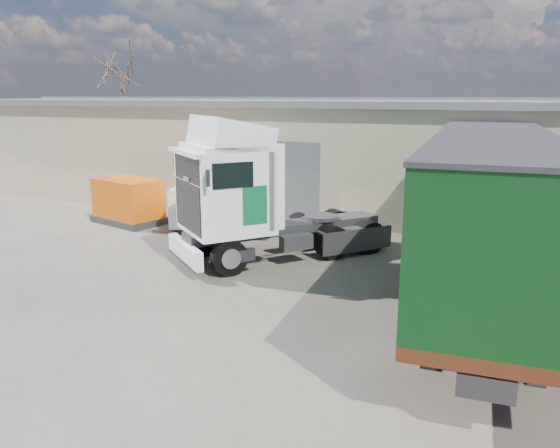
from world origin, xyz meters
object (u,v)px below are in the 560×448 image
at_px(tractor_unit, 252,201).
at_px(orange_skip, 129,204).
at_px(panel_van, 205,203).
at_px(box_trailer, 490,201).
at_px(bare_tree, 121,59).

distance_m(tractor_unit, orange_skip, 8.11).
distance_m(panel_van, orange_skip, 3.42).
bearing_deg(orange_skip, panel_van, 34.54).
relative_size(box_trailer, orange_skip, 3.92).
bearing_deg(bare_tree, box_trailer, -33.48).
xyz_separation_m(box_trailer, orange_skip, (-14.98, 3.82, -1.94)).
bearing_deg(panel_van, orange_skip, -174.06).
distance_m(bare_tree, panel_van, 18.92).
relative_size(bare_tree, panel_van, 2.01).
bearing_deg(box_trailer, bare_tree, 143.49).
distance_m(bare_tree, box_trailer, 30.39).
bearing_deg(box_trailer, panel_van, 154.19).
xyz_separation_m(tractor_unit, panel_van, (-4.24, 4.03, -1.13)).
bearing_deg(panel_van, box_trailer, -35.84).
height_order(box_trailer, panel_van, box_trailer).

